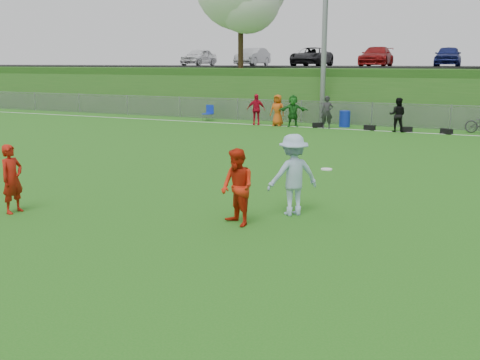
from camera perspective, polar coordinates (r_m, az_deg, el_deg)
The scene contains 15 objects.
ground at distance 11.37m, azimuth -4.61°, elevation -5.07°, with size 120.00×120.00×0.00m, color #1E6615.
sideline_far at distance 28.21m, azimuth 13.09°, elevation 5.21°, with size 60.00×0.10×0.01m, color white.
fence at distance 30.10m, azimuth 13.89°, elevation 6.84°, with size 58.00×0.06×1.30m.
light_pole at distance 31.57m, azimuth 9.12°, elevation 18.31°, with size 1.20×0.40×12.15m.
berm at distance 40.89m, azimuth 16.73°, elevation 9.28°, with size 120.00×18.00×3.00m, color #205417.
parking_lot at distance 42.83m, azimuth 17.22°, elevation 11.45°, with size 120.00×12.00×0.10m, color black.
car_row at distance 42.00m, azimuth 15.50°, elevation 12.59°, with size 32.04×5.18×1.44m.
spectator_row at distance 28.82m, azimuth 7.31°, elevation 7.27°, with size 8.56×1.09×1.69m.
gear_bags at distance 28.13m, azimuth 15.05°, elevation 5.35°, with size 7.04×0.54×0.26m.
player_red_left at distance 13.32m, azimuth -23.14°, elevation 0.11°, with size 0.58×0.38×1.60m, color #A7170B.
player_red_center at distance 11.28m, azimuth -0.29°, elevation -0.80°, with size 0.80×0.63×1.65m, color red.
player_blue at distance 12.11m, azimuth 5.67°, elevation 0.54°, with size 1.20×0.69×1.85m, color #99B7D4.
frisbee at distance 11.44m, azimuth 9.22°, elevation 1.14°, with size 0.24×0.24×0.02m.
recycling_bin at distance 29.38m, azimuth 11.11°, elevation 6.42°, with size 0.58×0.58×0.87m, color #0F26A3.
camp_chair at distance 32.03m, azimuth -3.44°, elevation 6.83°, with size 0.57×0.58×0.92m.
Camera 1 is at (5.20, -9.51, 3.42)m, focal length 40.00 mm.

